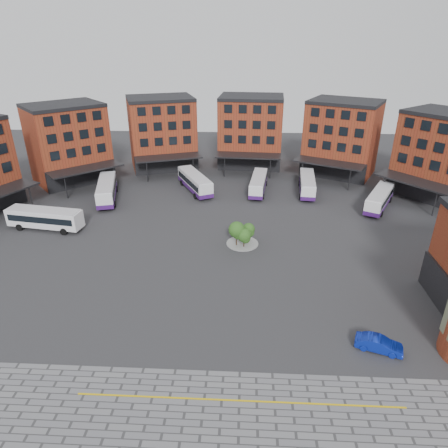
{
  "coord_description": "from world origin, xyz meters",
  "views": [
    {
      "loc": [
        1.94,
        -36.37,
        26.31
      ],
      "look_at": [
        -0.43,
        9.87,
        4.0
      ],
      "focal_mm": 32.0,
      "sensor_mm": 36.0,
      "label": 1
    }
  ],
  "objects_px": {
    "tree_island": "(242,233)",
    "blue_car": "(379,344)",
    "bus_f": "(380,199)",
    "bus_e": "(307,184)",
    "bus_c": "(195,182)",
    "bus_a": "(45,217)",
    "bus_d": "(258,183)",
    "bus_b": "(107,190)"
  },
  "relations": [
    {
      "from": "bus_d",
      "to": "blue_car",
      "type": "relative_size",
      "value": 2.57
    },
    {
      "from": "bus_c",
      "to": "bus_f",
      "type": "height_order",
      "value": "bus_c"
    },
    {
      "from": "bus_c",
      "to": "blue_car",
      "type": "xyz_separation_m",
      "value": [
        21.5,
        -39.64,
        -1.08
      ]
    },
    {
      "from": "bus_a",
      "to": "bus_c",
      "type": "height_order",
      "value": "bus_c"
    },
    {
      "from": "bus_b",
      "to": "bus_f",
      "type": "height_order",
      "value": "bus_b"
    },
    {
      "from": "tree_island",
      "to": "bus_a",
      "type": "height_order",
      "value": "tree_island"
    },
    {
      "from": "bus_e",
      "to": "blue_car",
      "type": "height_order",
      "value": "bus_e"
    },
    {
      "from": "bus_c",
      "to": "bus_d",
      "type": "relative_size",
      "value": 1.07
    },
    {
      "from": "bus_e",
      "to": "blue_car",
      "type": "distance_m",
      "value": 39.9
    },
    {
      "from": "bus_e",
      "to": "bus_f",
      "type": "height_order",
      "value": "bus_f"
    },
    {
      "from": "bus_a",
      "to": "bus_e",
      "type": "distance_m",
      "value": 43.88
    },
    {
      "from": "bus_d",
      "to": "bus_f",
      "type": "relative_size",
      "value": 1.0
    },
    {
      "from": "tree_island",
      "to": "bus_b",
      "type": "relative_size",
      "value": 0.36
    },
    {
      "from": "bus_e",
      "to": "bus_d",
      "type": "bearing_deg",
      "value": -173.8
    },
    {
      "from": "tree_island",
      "to": "blue_car",
      "type": "height_order",
      "value": "tree_island"
    },
    {
      "from": "bus_c",
      "to": "bus_e",
      "type": "xyz_separation_m",
      "value": [
        20.33,
        0.23,
        -0.12
      ]
    },
    {
      "from": "bus_b",
      "to": "tree_island",
      "type": "bearing_deg",
      "value": -47.4
    },
    {
      "from": "bus_d",
      "to": "bus_c",
      "type": "bearing_deg",
      "value": -172.39
    },
    {
      "from": "bus_f",
      "to": "bus_e",
      "type": "bearing_deg",
      "value": 177.58
    },
    {
      "from": "tree_island",
      "to": "bus_e",
      "type": "bearing_deg",
      "value": 60.77
    },
    {
      "from": "bus_b",
      "to": "bus_c",
      "type": "distance_m",
      "value": 15.49
    },
    {
      "from": "bus_c",
      "to": "bus_a",
      "type": "bearing_deg",
      "value": -167.1
    },
    {
      "from": "bus_c",
      "to": "bus_e",
      "type": "bearing_deg",
      "value": -26.19
    },
    {
      "from": "tree_island",
      "to": "bus_f",
      "type": "relative_size",
      "value": 0.41
    },
    {
      "from": "bus_a",
      "to": "blue_car",
      "type": "xyz_separation_m",
      "value": [
        41.64,
        -22.89,
        -1.18
      ]
    },
    {
      "from": "bus_c",
      "to": "blue_car",
      "type": "relative_size",
      "value": 2.75
    },
    {
      "from": "bus_e",
      "to": "bus_a",
      "type": "bearing_deg",
      "value": -151.54
    },
    {
      "from": "bus_d",
      "to": "bus_f",
      "type": "distance_m",
      "value": 20.71
    },
    {
      "from": "bus_a",
      "to": "bus_c",
      "type": "relative_size",
      "value": 0.99
    },
    {
      "from": "bus_b",
      "to": "bus_e",
      "type": "relative_size",
      "value": 1.1
    },
    {
      "from": "bus_f",
      "to": "tree_island",
      "type": "bearing_deg",
      "value": -119.52
    },
    {
      "from": "bus_a",
      "to": "bus_e",
      "type": "relative_size",
      "value": 1.04
    },
    {
      "from": "bus_b",
      "to": "bus_c",
      "type": "xyz_separation_m",
      "value": [
        14.69,
        4.91,
        -0.03
      ]
    },
    {
      "from": "bus_f",
      "to": "blue_car",
      "type": "height_order",
      "value": "bus_f"
    },
    {
      "from": "bus_a",
      "to": "bus_f",
      "type": "height_order",
      "value": "bus_a"
    },
    {
      "from": "bus_f",
      "to": "bus_b",
      "type": "bearing_deg",
      "value": -153.34
    },
    {
      "from": "tree_island",
      "to": "bus_c",
      "type": "relative_size",
      "value": 0.38
    },
    {
      "from": "bus_d",
      "to": "bus_f",
      "type": "bearing_deg",
      "value": -11.24
    },
    {
      "from": "bus_b",
      "to": "bus_e",
      "type": "bearing_deg",
      "value": -5.73
    },
    {
      "from": "tree_island",
      "to": "bus_d",
      "type": "xyz_separation_m",
      "value": [
        2.74,
        20.51,
        -0.3
      ]
    },
    {
      "from": "bus_b",
      "to": "blue_car",
      "type": "height_order",
      "value": "bus_b"
    },
    {
      "from": "bus_a",
      "to": "blue_car",
      "type": "bearing_deg",
      "value": -110.33
    }
  ]
}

